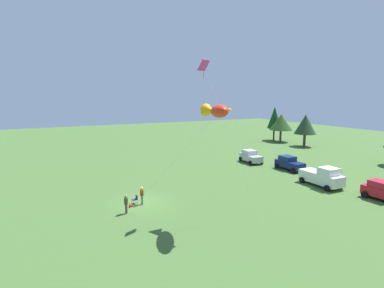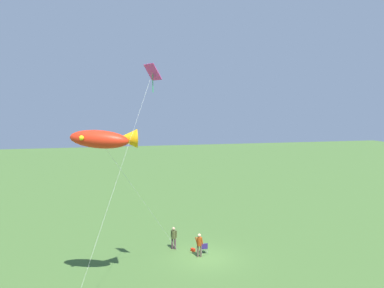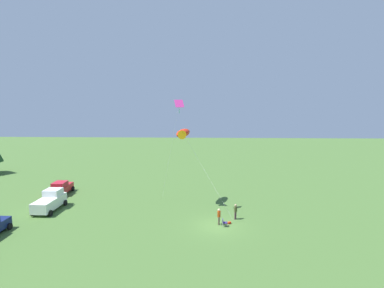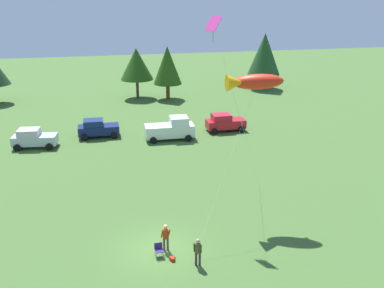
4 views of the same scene
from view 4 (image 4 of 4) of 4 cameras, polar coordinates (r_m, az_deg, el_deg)
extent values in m
plane|color=#42652D|center=(28.02, -4.26, -13.17)|extent=(160.00, 160.00, 0.00)
cylinder|color=#492E36|center=(26.28, 0.99, -14.45)|extent=(0.14, 0.14, 0.85)
cylinder|color=#492E36|center=(26.34, 0.52, -14.37)|extent=(0.14, 0.14, 0.85)
cylinder|color=#414624|center=(25.91, 0.76, -13.07)|extent=(0.47, 0.47, 0.62)
sphere|color=tan|center=(25.66, 0.77, -12.20)|extent=(0.24, 0.24, 0.24)
cylinder|color=#414624|center=(25.79, 1.15, -13.15)|extent=(0.13, 0.13, 0.55)
cylinder|color=#414624|center=(25.89, 0.29, -13.00)|extent=(0.13, 0.13, 0.55)
cube|color=navy|center=(27.11, -4.20, -13.35)|extent=(0.51, 0.51, 0.04)
cube|color=navy|center=(27.19, -4.31, -12.75)|extent=(0.48, 0.07, 0.40)
cylinder|color=#A5A8AD|center=(27.09, -3.65, -13.90)|extent=(0.03, 0.03, 0.42)
cylinder|color=#A5A8AD|center=(27.03, -4.55, -14.01)|extent=(0.03, 0.03, 0.42)
cylinder|color=#A5A8AD|center=(27.43, -3.84, -13.43)|extent=(0.03, 0.03, 0.42)
cylinder|color=#A5A8AD|center=(27.37, -4.72, -13.54)|extent=(0.03, 0.03, 0.42)
cylinder|color=brown|center=(27.66, -3.10, -12.57)|extent=(0.14, 0.14, 0.85)
cylinder|color=brown|center=(27.68, -3.57, -12.56)|extent=(0.14, 0.14, 0.85)
cylinder|color=#8D340E|center=(27.29, -3.37, -11.26)|extent=(0.41, 0.41, 0.62)
sphere|color=tan|center=(27.05, -3.38, -10.42)|extent=(0.24, 0.24, 0.24)
cylinder|color=#8D340E|center=(27.21, -2.95, -11.28)|extent=(0.24, 0.14, 0.55)
cylinder|color=#8D340E|center=(27.23, -3.80, -11.26)|extent=(0.20, 0.13, 0.56)
cube|color=red|center=(26.91, -2.52, -14.38)|extent=(0.34, 0.38, 0.22)
cube|color=#B3BCC0|center=(46.56, -19.31, 0.53)|extent=(4.39, 2.31, 0.90)
cube|color=#BFB7C1|center=(46.45, -20.02, 1.41)|extent=(2.19, 1.89, 0.65)
cylinder|color=black|center=(46.21, -21.35, -0.46)|extent=(0.70, 0.30, 0.68)
cylinder|color=black|center=(48.00, -20.72, 0.35)|extent=(0.70, 0.30, 0.68)
cylinder|color=black|center=(45.42, -17.70, -0.36)|extent=(0.70, 0.30, 0.68)
cylinder|color=black|center=(47.24, -17.20, 0.46)|extent=(0.70, 0.30, 0.68)
cube|color=#121D4F|center=(47.99, -11.76, 1.80)|extent=(4.21, 1.81, 0.90)
cube|color=navy|center=(47.78, -12.43, 2.65)|extent=(2.01, 1.66, 0.65)
cylinder|color=black|center=(47.23, -13.54, 0.80)|extent=(0.68, 0.22, 0.68)
cylinder|color=black|center=(49.11, -13.49, 1.53)|extent=(0.68, 0.22, 0.68)
cylinder|color=black|center=(47.20, -9.88, 1.05)|extent=(0.68, 0.22, 0.68)
cylinder|color=black|center=(49.08, -9.97, 1.77)|extent=(0.68, 0.22, 0.68)
cube|color=silver|center=(46.29, -2.87, 1.73)|extent=(5.04, 2.10, 1.20)
cube|color=silver|center=(46.14, -1.66, 2.99)|extent=(1.84, 1.87, 0.80)
cylinder|color=black|center=(47.76, -0.91, 1.57)|extent=(0.68, 0.23, 0.68)
cylinder|color=black|center=(45.73, -0.44, 0.74)|extent=(0.68, 0.23, 0.68)
cylinder|color=black|center=(47.31, -5.21, 1.31)|extent=(0.68, 0.23, 0.68)
cylinder|color=black|center=(45.26, -4.92, 0.46)|extent=(0.68, 0.23, 0.68)
cube|color=red|center=(49.14, 4.29, 2.59)|extent=(4.24, 1.90, 0.90)
cube|color=#B51B2C|center=(48.78, 3.74, 3.42)|extent=(2.04, 1.71, 0.65)
cylinder|color=black|center=(47.95, 2.90, 1.62)|extent=(0.69, 0.24, 0.68)
cylinder|color=black|center=(49.77, 2.27, 2.31)|extent=(0.69, 0.24, 0.68)
cylinder|color=black|center=(48.85, 6.31, 1.87)|extent=(0.69, 0.24, 0.68)
cylinder|color=black|center=(50.63, 5.57, 2.53)|extent=(0.69, 0.24, 0.68)
cylinder|color=#503425|center=(63.78, -6.94, 6.98)|extent=(0.39, 0.39, 2.65)
cone|color=#214A13|center=(63.12, -7.07, 10.07)|extent=(4.54, 4.54, 4.32)
cylinder|color=brown|center=(62.82, -3.08, 6.68)|extent=(0.52, 0.52, 2.18)
cone|color=#244B11|center=(62.10, -3.14, 9.97)|extent=(3.88, 3.88, 5.15)
cylinder|color=#444125|center=(69.94, 9.00, 7.83)|extent=(0.64, 0.64, 2.25)
cone|color=#1E4620|center=(69.22, 9.19, 11.23)|extent=(4.85, 4.85, 6.13)
ellipsoid|color=red|center=(29.88, 8.33, 7.83)|extent=(3.61, 2.24, 1.24)
cone|color=#F9A610|center=(29.40, 5.54, 7.76)|extent=(1.17, 1.07, 1.07)
sphere|color=yellow|center=(30.48, 9.78, 8.22)|extent=(0.26, 0.26, 0.26)
cylinder|color=silver|center=(27.68, 4.46, -2.90)|extent=(5.64, 5.92, 9.15)
cylinder|color=#4C3823|center=(26.73, 0.01, -14.89)|extent=(0.04, 0.04, 0.01)
cube|color=#E13899|center=(28.71, 2.72, 15.06)|extent=(0.96, 1.18, 0.88)
cylinder|color=green|center=(28.76, 2.70, 13.83)|extent=(0.04, 0.04, 1.03)
cylinder|color=silver|center=(31.85, 6.03, 3.65)|extent=(4.75, 2.84, 12.87)
cylinder|color=#4C3823|center=(36.10, 8.59, -5.41)|extent=(0.04, 0.04, 0.01)
camera|label=1|loc=(33.84, 50.88, 4.27)|focal=28.00mm
camera|label=2|loc=(49.94, -0.27, 14.78)|focal=35.00mm
camera|label=3|loc=(37.14, -60.11, 6.60)|focal=28.00mm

